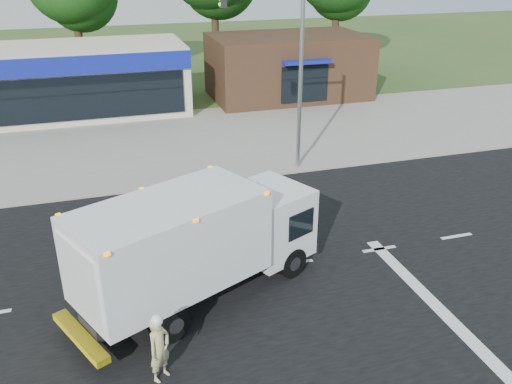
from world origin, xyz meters
TOP-DOWN VIEW (x-y plane):
  - ground at (0.00, 0.00)m, footprint 120.00×120.00m
  - road_asphalt at (0.00, 0.00)m, footprint 60.00×14.00m
  - sidewalk at (0.00, 8.20)m, footprint 60.00×2.40m
  - parking_apron at (0.00, 14.00)m, footprint 60.00×9.00m
  - lane_markings at (1.35, -1.35)m, footprint 55.20×7.00m
  - ems_box_truck at (-3.31, -0.95)m, footprint 7.75×5.24m
  - emergency_worker at (-4.75, -3.78)m, footprint 0.72×0.70m
  - retail_strip_mall at (-9.00, 19.93)m, footprint 18.00×6.20m
  - brown_storefront at (7.00, 19.98)m, footprint 10.00×6.70m
  - traffic_signal_pole at (2.35, 7.60)m, footprint 3.51×0.25m

SIDE VIEW (x-z plane):
  - ground at x=0.00m, z-range 0.00..0.00m
  - road_asphalt at x=0.00m, z-range -0.01..0.01m
  - parking_apron at x=0.00m, z-range 0.00..0.02m
  - lane_markings at x=1.35m, z-range 0.01..0.02m
  - sidewalk at x=0.00m, z-range 0.00..0.12m
  - emergency_worker at x=-4.75m, z-range -0.01..1.77m
  - ems_box_truck at x=-3.31m, z-range 0.25..3.57m
  - brown_storefront at x=7.00m, z-range 0.00..4.00m
  - retail_strip_mall at x=-9.00m, z-range 0.01..4.01m
  - traffic_signal_pole at x=2.35m, z-range 0.92..8.92m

